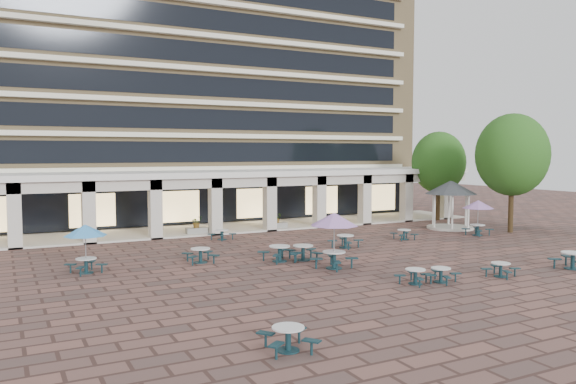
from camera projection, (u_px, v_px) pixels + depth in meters
name	position (u px, v px, depth m)	size (l,w,h in m)	color
ground	(335.00, 263.00, 29.36)	(120.00, 120.00, 0.00)	brown
apartment_building	(187.00, 77.00, 51.07)	(40.00, 15.50, 25.20)	tan
retail_arcade	(231.00, 189.00, 42.28)	(42.00, 6.60, 4.40)	white
picnic_table_0	(288.00, 336.00, 16.24)	(1.78, 1.78, 0.72)	#123037
picnic_table_1	(415.00, 275.00, 24.54)	(1.80, 1.80, 0.67)	#123037
picnic_table_2	(441.00, 274.00, 24.88)	(1.79, 1.79, 0.65)	#123037
picnic_table_3	(573.00, 259.00, 27.73)	(2.11, 2.11, 0.83)	#123037
picnic_table_4	(85.00, 232.00, 26.67)	(2.01, 2.01, 2.33)	#123037
picnic_table_5	(280.00, 252.00, 29.65)	(2.08, 2.08, 0.84)	#123037
picnic_table_6	(334.00, 221.00, 27.71)	(2.40, 2.40, 2.77)	#123037
picnic_table_7	(501.00, 268.00, 25.99)	(1.78, 1.78, 0.66)	#123037
picnic_table_8	(200.00, 254.00, 29.31)	(1.79, 1.79, 0.76)	#123037
picnic_table_9	(303.00, 251.00, 29.97)	(2.11, 2.11, 0.82)	#123037
picnic_table_10	(345.00, 240.00, 33.92)	(2.15, 2.15, 0.78)	#123037
picnic_table_11	(478.00, 206.00, 38.90)	(2.12, 2.12, 2.44)	#123037
picnic_table_12	(222.00, 234.00, 37.05)	(1.84, 1.84, 0.67)	#123037
picnic_table_13	(404.00, 234.00, 37.13)	(1.64, 1.64, 0.67)	#123037
gazebo	(451.00, 193.00, 42.33)	(3.89, 3.89, 3.62)	beige
tree_east_a	(512.00, 155.00, 40.14)	(5.14, 5.14, 8.56)	#3D2E18
tree_east_c	(439.00, 162.00, 47.52)	(4.53, 4.53, 7.55)	#3D2E18
planter_left	(197.00, 227.00, 39.25)	(1.50, 0.78, 1.32)	gray
planter_right	(277.00, 223.00, 42.12)	(1.50, 0.70, 1.20)	gray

